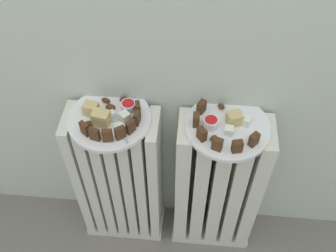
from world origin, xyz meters
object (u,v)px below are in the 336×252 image
at_px(jam_bowl_right, 211,122).
at_px(radiator_left, 120,180).
at_px(jam_bowl_left, 128,106).
at_px(fork, 119,127).
at_px(plate_left, 109,119).
at_px(plate_right, 228,127).
at_px(radiator_right, 217,188).

bearing_deg(jam_bowl_right, radiator_left, 178.84).
height_order(jam_bowl_left, jam_bowl_right, jam_bowl_right).
relative_size(radiator_left, fork, 6.32).
distance_m(plate_left, jam_bowl_left, 0.07).
height_order(radiator_left, plate_right, plate_right).
height_order(radiator_left, jam_bowl_right, jam_bowl_right).
height_order(radiator_right, plate_left, plate_left).
distance_m(plate_right, fork, 0.30).
xyz_separation_m(radiator_right, jam_bowl_right, (-0.05, -0.01, 0.34)).
xyz_separation_m(plate_right, jam_bowl_right, (-0.05, -0.01, 0.02)).
xyz_separation_m(radiator_right, fork, (-0.30, -0.03, 0.33)).
bearing_deg(plate_right, radiator_right, 0.00).
distance_m(radiator_left, fork, 0.34).
bearing_deg(jam_bowl_right, radiator_right, 6.81).
bearing_deg(jam_bowl_left, radiator_left, -143.74).
relative_size(jam_bowl_left, fork, 0.43).
relative_size(jam_bowl_left, jam_bowl_right, 1.02).
xyz_separation_m(radiator_right, plate_right, (0.00, 0.00, 0.32)).
height_order(plate_left, jam_bowl_left, jam_bowl_left).
relative_size(jam_bowl_right, fork, 0.42).
distance_m(radiator_left, jam_bowl_right, 0.45).
relative_size(radiator_right, plate_right, 2.63).
bearing_deg(fork, jam_bowl_left, 78.07).
xyz_separation_m(radiator_left, plate_right, (0.33, 0.00, 0.32)).
relative_size(radiator_left, jam_bowl_left, 14.64).
xyz_separation_m(radiator_left, radiator_right, (0.33, 0.00, 0.00)).
relative_size(plate_right, fork, 2.41).
bearing_deg(radiator_right, jam_bowl_left, 172.65).
height_order(plate_right, jam_bowl_right, jam_bowl_right).
height_order(radiator_left, plate_left, plate_left).
bearing_deg(radiator_left, plate_left, 90.00).
distance_m(radiator_right, jam_bowl_left, 0.45).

